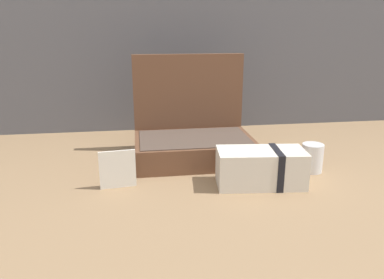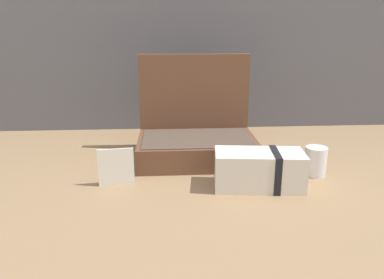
{
  "view_description": "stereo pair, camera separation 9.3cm",
  "coord_description": "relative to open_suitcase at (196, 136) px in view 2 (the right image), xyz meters",
  "views": [
    {
      "loc": [
        -0.14,
        -1.15,
        0.47
      ],
      "look_at": [
        0.03,
        -0.02,
        0.12
      ],
      "focal_mm": 35.07,
      "sensor_mm": 36.0,
      "label": 1
    },
    {
      "loc": [
        -0.05,
        -1.16,
        0.47
      ],
      "look_at": [
        0.03,
        -0.02,
        0.12
      ],
      "focal_mm": 35.07,
      "sensor_mm": 36.0,
      "label": 2
    }
  ],
  "objects": [
    {
      "name": "ground_plane",
      "position": [
        -0.05,
        -0.14,
        -0.08
      ],
      "size": [
        6.0,
        6.0,
        0.0
      ],
      "primitive_type": "plane",
      "color": "#8C6D4C"
    },
    {
      "name": "open_suitcase",
      "position": [
        0.0,
        0.0,
        0.0
      ],
      "size": [
        0.42,
        0.29,
        0.37
      ],
      "color": "brown",
      "rests_on": "ground_plane"
    },
    {
      "name": "cream_toiletry_bag",
      "position": [
        0.17,
        -0.28,
        -0.03
      ],
      "size": [
        0.27,
        0.15,
        0.11
      ],
      "color": "silver",
      "rests_on": "ground_plane"
    },
    {
      "name": "coffee_mug",
      "position": [
        0.37,
        -0.2,
        -0.03
      ],
      "size": [
        0.11,
        0.07,
        0.09
      ],
      "color": "silver",
      "rests_on": "ground_plane"
    },
    {
      "name": "info_card_left",
      "position": [
        -0.26,
        -0.24,
        -0.02
      ],
      "size": [
        0.11,
        0.02,
        0.12
      ],
      "primitive_type": "cube",
      "rotation": [
        0.0,
        0.0,
        0.12
      ],
      "color": "silver",
      "rests_on": "ground_plane"
    }
  ]
}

